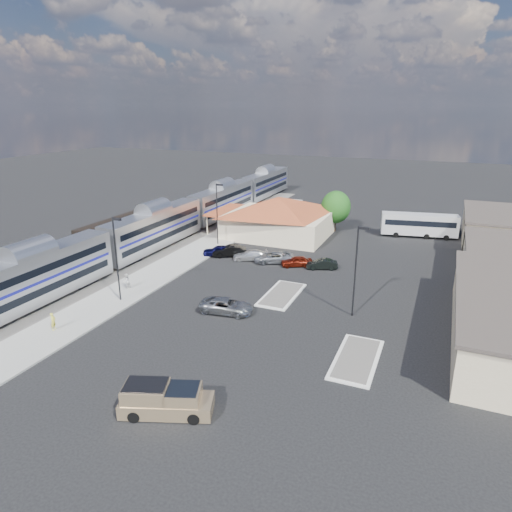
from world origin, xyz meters
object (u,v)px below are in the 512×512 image
at_px(pickup_truck, 167,400).
at_px(suv, 227,306).
at_px(station_depot, 278,216).
at_px(coach_bus, 419,224).

height_order(pickup_truck, suv, pickup_truck).
distance_m(station_depot, suv, 28.72).
bearing_deg(coach_bus, station_depot, 101.18).
bearing_deg(pickup_truck, station_depot, -9.30).
distance_m(pickup_truck, suv, 15.73).
bearing_deg(suv, pickup_truck, -174.93).
bearing_deg(suv, coach_bus, -29.79).
xyz_separation_m(suv, coach_bus, (15.28, 36.06, 1.34)).
bearing_deg(pickup_truck, coach_bus, -33.20).
relative_size(station_depot, pickup_truck, 2.84).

